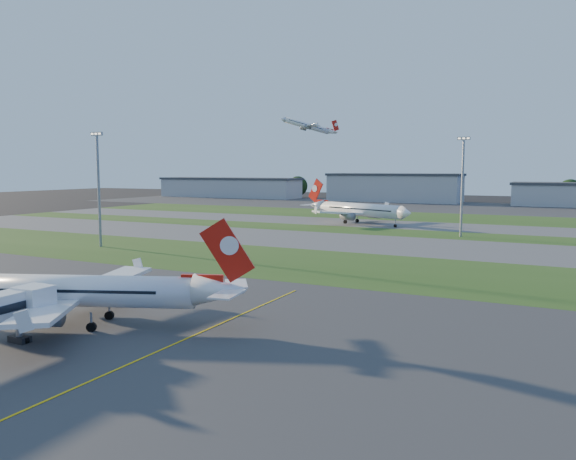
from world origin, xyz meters
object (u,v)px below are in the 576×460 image
Objects in this scene: airliner_parked at (74,292)px; light_mast_west at (98,181)px; light_mast_centre at (462,180)px; airliner_taxiing at (359,210)px.

airliner_parked is 67.87m from light_mast_west.
light_mast_centre is at bearing 54.93° from airliner_parked.
light_mast_west is 1.00× the size of light_mast_centre.
light_mast_centre is at bearing 38.66° from light_mast_west.
light_mast_centre is (70.00, 56.00, 0.00)m from light_mast_west.
light_mast_west is 89.64m from light_mast_centre.
airliner_taxiing is (-10.75, 126.26, 0.64)m from airliner_parked.
light_mast_west is (-45.44, 49.20, 10.97)m from airliner_parked.
airliner_taxiing is at bearing 65.76° from light_mast_west.
airliner_parked is 0.86× the size of airliner_taxiing.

